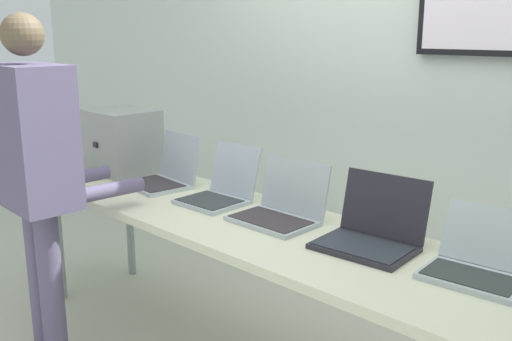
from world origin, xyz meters
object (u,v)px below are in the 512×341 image
Objects in this scene: laptop_station_2 at (281,208)px; laptop_station_3 at (372,231)px; workbench at (268,236)px; laptop_station_4 at (478,262)px; person at (36,162)px; equipment_box at (121,141)px; laptop_station_1 at (221,189)px; laptop_station_0 at (165,174)px.

laptop_station_3 is (0.47, 0.01, 0.00)m from laptop_station_2.
laptop_station_4 is (0.88, 0.12, 0.10)m from workbench.
laptop_station_3 is at bearing -178.19° from laptop_station_4.
laptop_station_4 is (0.42, 0.01, -0.01)m from laptop_station_3.
person is (-1.74, -0.74, 0.20)m from laptop_station_4.
laptop_station_4 is (2.20, 0.00, -0.14)m from equipment_box.
workbench is 8.03× the size of laptop_station_3.
laptop_station_3 reaches higher than workbench.
person reaches higher than laptop_station_1.
person is at bearing -120.91° from laptop_station_1.
laptop_station_4 is at bearing 0.03° from equipment_box.
laptop_station_3 is (1.77, -0.01, -0.13)m from equipment_box.
workbench is at bearing -14.15° from laptop_station_1.
person is (0.01, -0.72, 0.19)m from laptop_station_0.
laptop_station_0 is at bearing -2.12° from equipment_box.
person reaches higher than workbench.
person is (-0.85, -0.72, 0.19)m from laptop_station_2.
equipment_box is at bearing 179.25° from laptop_station_1.
person is at bearing -58.37° from equipment_box.
person reaches higher than laptop_station_2.
equipment_box reaches higher than laptop_station_1.
equipment_box is at bearing 121.63° from person.
workbench is 9.03× the size of laptop_station_4.
laptop_station_2 is (0.86, -0.01, -0.00)m from laptop_station_0.
workbench is 0.14m from laptop_station_2.
equipment_box reaches higher than laptop_station_3.
workbench is at bearing -5.16° from equipment_box.
laptop_station_1 is 1.00× the size of laptop_station_4.
laptop_station_0 is 1.08× the size of laptop_station_4.
laptop_station_0 is 0.75m from person.
laptop_station_2 reaches higher than workbench.
equipment_box is at bearing 177.88° from laptop_station_0.
laptop_station_1 is at bearing 179.98° from laptop_station_3.
laptop_station_0 is 1.02× the size of laptop_station_2.
equipment_box is 0.46m from laptop_station_0.
laptop_station_3 is at bearing 28.90° from person.
laptop_station_3 is 0.42m from laptop_station_4.
laptop_station_0 is 1.75m from laptop_station_4.
equipment_box is 1.78m from laptop_station_3.
laptop_station_1 is (0.45, 0.00, -0.00)m from laptop_station_0.
laptop_station_0 reaches higher than laptop_station_2.
equipment_box is 1.10× the size of laptop_station_0.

